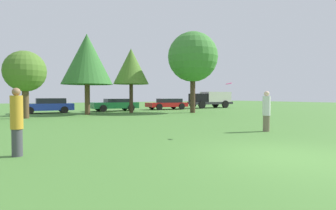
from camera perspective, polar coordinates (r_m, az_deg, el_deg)
name	(u,v)px	position (r m, az deg, el deg)	size (l,w,h in m)	color
ground_plane	(288,157)	(7.59, 23.65, -9.81)	(120.00, 120.00, 0.00)	#477A33
person_thrower	(17,122)	(7.88, -28.80, -3.02)	(0.30, 0.30, 1.72)	#3F3F47
person_catcher	(266,111)	(12.50, 19.69, -1.17)	(0.33, 0.33, 1.73)	#726651
frisbee	(229,84)	(10.45, 12.49, 4.35)	(0.24, 0.24, 0.08)	#F21E72
tree_1	(25,72)	(20.97, -27.47, 6.11)	(2.74, 2.74, 4.55)	brown
tree_2	(87,59)	(23.55, -16.42, 9.04)	(4.09, 4.09, 6.55)	brown
tree_3	(131,67)	(25.19, -7.64, 7.88)	(3.19, 3.19, 5.78)	#473323
tree_4	(193,57)	(25.22, 5.15, 9.84)	(4.48, 4.48, 7.28)	#473323
parked_car_blue	(48,105)	(26.50, -23.61, -0.07)	(4.46, 2.17, 1.32)	#1E389E
parked_car_green	(115,104)	(28.14, -10.84, 0.13)	(4.61, 2.23, 1.24)	#196633
parked_car_red	(168,104)	(30.95, -0.10, 0.30)	(4.62, 2.22, 1.22)	red
delivery_truck_black	(211,99)	(35.36, 8.82, 1.31)	(5.86, 2.41, 2.04)	#2D2D33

